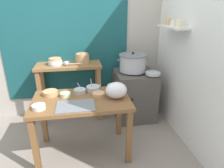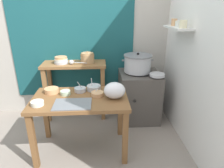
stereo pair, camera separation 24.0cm
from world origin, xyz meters
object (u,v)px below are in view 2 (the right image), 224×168
(stove_block, at_px, (139,96))
(wide_pan, at_px, (157,75))
(prep_bowl_2, at_px, (52,90))
(back_shelf_table, at_px, (75,77))
(plastic_bag, at_px, (115,90))
(prep_bowl_0, at_px, (94,88))
(prep_bowl_1, at_px, (65,93))
(clay_pot, at_px, (87,58))
(ladle, at_px, (72,62))
(prep_bowl_4, at_px, (37,103))
(steamer_pot, at_px, (138,63))
(prep_table, at_px, (80,106))
(bowl_stack_enamel, at_px, (61,60))
(prep_bowl_6, at_px, (97,94))
(prep_bowl_3, at_px, (80,89))
(serving_tray, at_px, (73,104))
(prep_bowl_5, at_px, (114,87))

(stove_block, distance_m, wide_pan, 0.50)
(prep_bowl_2, bearing_deg, back_shelf_table, 73.94)
(plastic_bag, height_order, prep_bowl_0, plastic_bag)
(back_shelf_table, height_order, prep_bowl_1, back_shelf_table)
(clay_pot, relative_size, wide_pan, 0.94)
(ladle, bearing_deg, prep_bowl_4, -105.48)
(prep_bowl_0, bearing_deg, prep_bowl_2, -174.76)
(steamer_pot, bearing_deg, ladle, 177.99)
(prep_table, xyz_separation_m, steamer_pot, (0.80, 0.74, 0.30))
(back_shelf_table, relative_size, bowl_stack_enamel, 4.69)
(prep_bowl_4, distance_m, prep_bowl_6, 0.67)
(ladle, relative_size, plastic_bag, 1.10)
(bowl_stack_enamel, relative_size, prep_bowl_3, 1.42)
(stove_block, bearing_deg, prep_table, -139.31)
(prep_bowl_1, bearing_deg, steamer_pot, 33.60)
(serving_tray, xyz_separation_m, prep_bowl_2, (-0.29, 0.33, 0.03))
(prep_table, height_order, stove_block, stove_block)
(ladle, relative_size, prep_bowl_4, 2.00)
(ladle, bearing_deg, bowl_stack_enamel, 158.73)
(stove_block, relative_size, prep_bowl_0, 4.57)
(prep_bowl_6, bearing_deg, prep_bowl_0, 105.69)
(prep_table, xyz_separation_m, prep_bowl_2, (-0.35, 0.16, 0.14))
(steamer_pot, bearing_deg, prep_bowl_0, -140.36)
(prep_bowl_6, bearing_deg, plastic_bag, -21.68)
(serving_tray, distance_m, prep_bowl_2, 0.44)
(ladle, relative_size, wide_pan, 1.24)
(serving_tray, bearing_deg, prep_bowl_5, 40.21)
(prep_bowl_2, bearing_deg, stove_block, 25.14)
(prep_bowl_1, distance_m, prep_bowl_5, 0.60)
(back_shelf_table, xyz_separation_m, plastic_bag, (0.55, -0.89, 0.14))
(prep_bowl_0, relative_size, prep_bowl_2, 1.02)
(prep_bowl_4, bearing_deg, wide_pan, 24.89)
(prep_table, distance_m, ladle, 0.86)
(prep_bowl_0, distance_m, prep_bowl_4, 0.70)
(serving_tray, distance_m, wide_pan, 1.30)
(steamer_pot, bearing_deg, bowl_stack_enamel, 174.97)
(bowl_stack_enamel, xyz_separation_m, prep_bowl_0, (0.50, -0.63, -0.20))
(prep_bowl_5, bearing_deg, prep_bowl_0, -175.95)
(prep_bowl_4, bearing_deg, prep_bowl_2, 76.68)
(back_shelf_table, distance_m, clay_pot, 0.36)
(prep_bowl_2, xyz_separation_m, prep_bowl_6, (0.56, -0.12, -0.01))
(steamer_pot, xyz_separation_m, ladle, (-0.97, 0.03, 0.02))
(bowl_stack_enamel, bearing_deg, wide_pan, -13.17)
(clay_pot, distance_m, ladle, 0.24)
(steamer_pot, bearing_deg, prep_table, -137.15)
(prep_bowl_2, bearing_deg, bowl_stack_enamel, 88.92)
(prep_bowl_3, bearing_deg, prep_bowl_6, -31.96)
(prep_bowl_3, bearing_deg, prep_bowl_1, -153.77)
(serving_tray, bearing_deg, prep_bowl_0, 60.01)
(back_shelf_table, bearing_deg, prep_bowl_5, -48.10)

